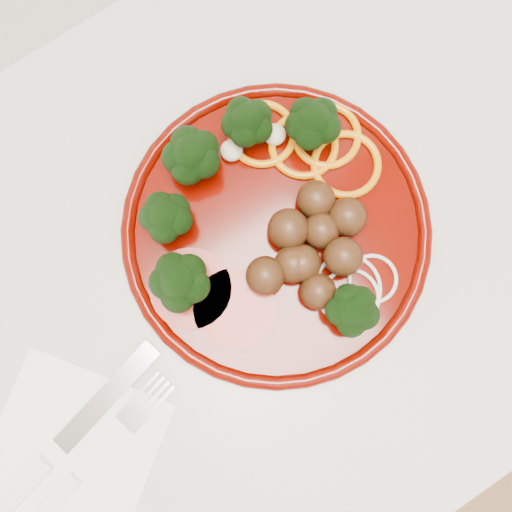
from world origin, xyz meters
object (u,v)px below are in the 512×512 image
napkin (72,452)px  fork (62,493)px  plate (272,225)px  knife (42,467)px

napkin → fork: fork is taller
plate → fork: 0.31m
plate → knife: bearing=-166.9°
fork → napkin: bearing=33.3°
fork → knife: bearing=83.0°
napkin → knife: size_ratio=0.65×
napkin → fork: (-0.02, -0.03, 0.01)m
plate → napkin: 0.28m
napkin → knife: (-0.03, 0.00, 0.01)m
napkin → fork: size_ratio=0.74×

